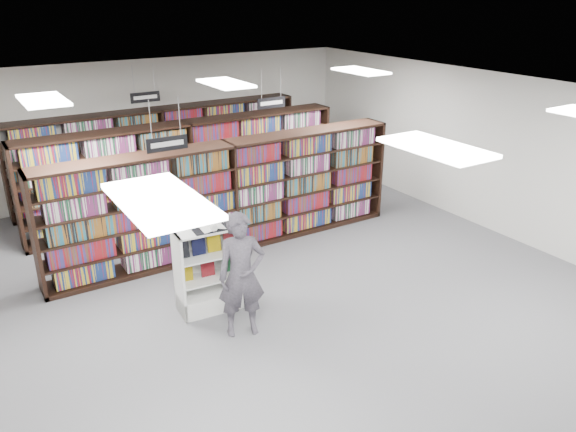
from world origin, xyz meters
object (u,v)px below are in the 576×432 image
shopper (242,275)px  open_book (212,226)px  bookshelf_row_near (230,197)px  endcap_display (209,281)px

shopper → open_book: bearing=112.3°
open_book → bookshelf_row_near: bearing=62.1°
endcap_display → open_book: 0.95m
endcap_display → shopper: (0.13, -0.89, 0.47)m
bookshelf_row_near → endcap_display: bearing=-125.6°
bookshelf_row_near → endcap_display: bookshelf_row_near is taller
bookshelf_row_near → endcap_display: (-1.30, -1.81, -0.58)m
open_book → shopper: shopper is taller
open_book → endcap_display: bearing=130.2°
bookshelf_row_near → endcap_display: size_ratio=5.06×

